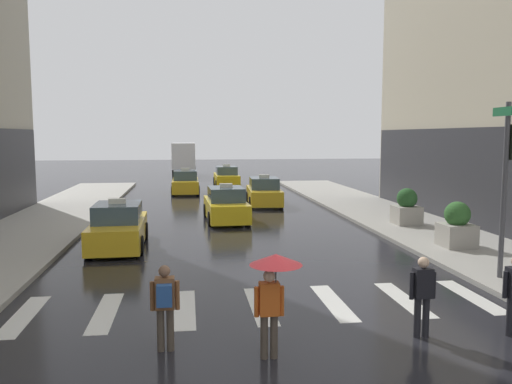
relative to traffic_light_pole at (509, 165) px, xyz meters
name	(u,v)px	position (x,y,z in m)	size (l,w,h in m)	color
ground_plane	(283,359)	(-6.94, -4.05, -3.26)	(160.00, 160.00, 0.00)	black
crosswalk_markings	(260,305)	(-6.94, -1.05, -3.25)	(11.30, 2.80, 0.01)	silver
traffic_light_pole	(509,165)	(0.00, 0.00, 0.00)	(0.44, 0.84, 4.80)	#47474C
taxi_lead	(118,228)	(-11.16, 6.05, -2.53)	(2.00, 4.57, 1.80)	gold
taxi_second	(226,206)	(-6.84, 11.41, -2.53)	(2.06, 4.60, 1.80)	yellow
taxi_third	(264,193)	(-4.20, 16.76, -2.53)	(2.11, 4.62, 1.80)	gold
taxi_fourth	(185,183)	(-8.80, 23.62, -2.53)	(1.93, 4.54, 1.80)	gold
taxi_fifth	(226,177)	(-5.55, 28.18, -2.53)	(1.96, 4.56, 1.80)	yellow
box_truck	(184,158)	(-8.97, 39.33, -1.41)	(2.34, 7.56, 3.35)	#2D2D2D
pedestrian_with_umbrella	(273,277)	(-7.12, -3.96, -1.74)	(0.96, 0.96, 1.94)	#473D33
pedestrian_with_backpack	(165,301)	(-9.08, -3.41, -2.29)	(0.55, 0.43, 1.65)	#473D33
pedestrian_plain_coat	(422,292)	(-3.99, -3.38, -2.32)	(0.55, 0.24, 1.65)	black
planter_near_corner	(457,226)	(0.77, 3.93, -2.38)	(1.10, 1.10, 1.60)	#A8A399
planter_mid_block	(407,208)	(0.97, 8.58, -2.38)	(1.10, 1.10, 1.60)	#A8A399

